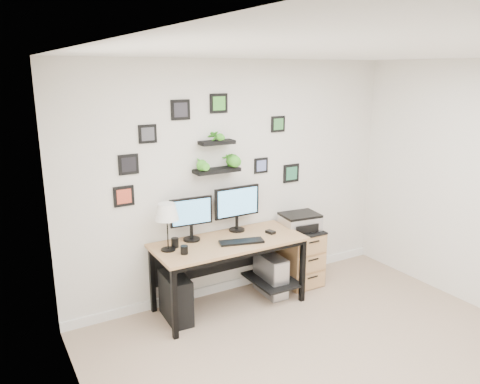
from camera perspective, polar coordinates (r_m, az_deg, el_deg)
room at (r=5.62m, az=-0.25°, el=-10.99°), size 4.00×4.00×4.00m
desk at (r=5.01m, az=-1.19°, el=-7.09°), size 1.60×0.70×0.75m
monitor_left at (r=4.87m, az=-5.96°, el=-2.88°), size 0.46×0.19×0.47m
monitor_right at (r=5.12m, az=-0.36°, el=-1.57°), size 0.55×0.18×0.51m
keyboard at (r=4.86m, az=0.18°, el=-6.08°), size 0.48×0.26×0.02m
mouse at (r=5.14m, az=3.73°, el=-4.89°), size 0.09×0.11×0.03m
table_lamp at (r=4.60m, az=-8.92°, el=-2.53°), size 0.24×0.24×0.48m
mug at (r=4.60m, az=-6.81°, el=-7.02°), size 0.07×0.07×0.08m
pen_cup at (r=4.78m, az=-7.94°, el=-6.13°), size 0.08×0.08×0.10m
pc_tower_black at (r=4.91m, az=-7.85°, el=-12.63°), size 0.24×0.49×0.48m
pc_tower_grey at (r=5.40m, az=3.78°, el=-10.02°), size 0.22×0.47×0.46m
file_cabinet at (r=5.66m, az=7.23°, el=-7.77°), size 0.43×0.53×0.67m
printer at (r=5.50m, az=7.32°, el=-3.61°), size 0.46×0.39×0.19m
wall_decor at (r=4.94m, az=-3.02°, el=4.96°), size 2.23×0.18×1.07m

